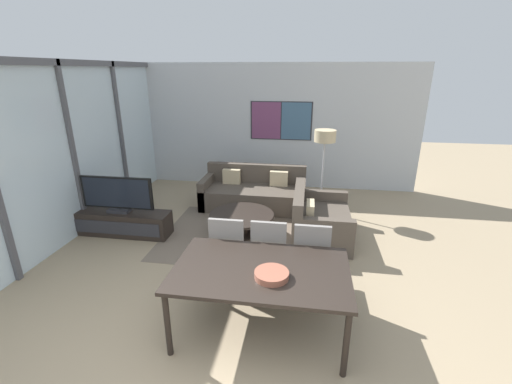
{
  "coord_description": "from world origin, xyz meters",
  "views": [
    {
      "loc": [
        0.91,
        -1.91,
        2.65
      ],
      "look_at": [
        0.19,
        2.77,
        0.95
      ],
      "focal_mm": 24.0,
      "sensor_mm": 36.0,
      "label": 1
    }
  ],
  "objects_px": {
    "coffee_table": "(242,219)",
    "sofa_main": "(254,193)",
    "dining_chair_left": "(229,248)",
    "floor_lamp": "(325,141)",
    "tv_console": "(121,223)",
    "dining_table": "(261,274)",
    "television": "(117,195)",
    "dining_chair_right": "(311,255)",
    "dining_chair_centre": "(269,251)",
    "fruit_bowl": "(272,274)",
    "sofa_side": "(317,222)"
  },
  "relations": [
    {
      "from": "sofa_main",
      "to": "floor_lamp",
      "type": "distance_m",
      "value": 1.75
    },
    {
      "from": "tv_console",
      "to": "floor_lamp",
      "type": "relative_size",
      "value": 1.05
    },
    {
      "from": "dining_chair_left",
      "to": "dining_table",
      "type": "bearing_deg",
      "value": -55.68
    },
    {
      "from": "tv_console",
      "to": "television",
      "type": "relative_size",
      "value": 1.37
    },
    {
      "from": "television",
      "to": "coffee_table",
      "type": "distance_m",
      "value": 2.09
    },
    {
      "from": "sofa_side",
      "to": "coffee_table",
      "type": "relative_size",
      "value": 1.28
    },
    {
      "from": "tv_console",
      "to": "sofa_side",
      "type": "distance_m",
      "value": 3.29
    },
    {
      "from": "television",
      "to": "fruit_bowl",
      "type": "bearing_deg",
      "value": -36.33
    },
    {
      "from": "floor_lamp",
      "to": "dining_chair_left",
      "type": "bearing_deg",
      "value": -114.73
    },
    {
      "from": "sofa_main",
      "to": "dining_chair_centre",
      "type": "height_order",
      "value": "dining_chair_centre"
    },
    {
      "from": "tv_console",
      "to": "dining_table",
      "type": "bearing_deg",
      "value": -35.52
    },
    {
      "from": "sofa_side",
      "to": "floor_lamp",
      "type": "relative_size",
      "value": 0.86
    },
    {
      "from": "dining_chair_left",
      "to": "floor_lamp",
      "type": "relative_size",
      "value": 0.6
    },
    {
      "from": "sofa_main",
      "to": "dining_chair_right",
      "type": "height_order",
      "value": "dining_chair_right"
    },
    {
      "from": "coffee_table",
      "to": "sofa_main",
      "type": "bearing_deg",
      "value": 90.0
    },
    {
      "from": "dining_chair_left",
      "to": "television",
      "type": "bearing_deg",
      "value": 151.92
    },
    {
      "from": "dining_table",
      "to": "tv_console",
      "type": "bearing_deg",
      "value": 144.48
    },
    {
      "from": "tv_console",
      "to": "floor_lamp",
      "type": "bearing_deg",
      "value": 24.37
    },
    {
      "from": "sofa_side",
      "to": "fruit_bowl",
      "type": "bearing_deg",
      "value": 168.63
    },
    {
      "from": "coffee_table",
      "to": "floor_lamp",
      "type": "height_order",
      "value": "floor_lamp"
    },
    {
      "from": "dining_chair_right",
      "to": "floor_lamp",
      "type": "distance_m",
      "value": 2.83
    },
    {
      "from": "dining_table",
      "to": "fruit_bowl",
      "type": "xyz_separation_m",
      "value": [
        0.12,
        -0.15,
        0.1
      ]
    },
    {
      "from": "dining_chair_right",
      "to": "fruit_bowl",
      "type": "xyz_separation_m",
      "value": [
        -0.39,
        -0.89,
        0.26
      ]
    },
    {
      "from": "dining_table",
      "to": "dining_chair_right",
      "type": "height_order",
      "value": "dining_chair_right"
    },
    {
      "from": "coffee_table",
      "to": "dining_chair_right",
      "type": "distance_m",
      "value": 1.83
    },
    {
      "from": "sofa_main",
      "to": "dining_table",
      "type": "distance_m",
      "value": 3.57
    },
    {
      "from": "sofa_main",
      "to": "dining_table",
      "type": "relative_size",
      "value": 1.15
    },
    {
      "from": "dining_table",
      "to": "sofa_main",
      "type": "bearing_deg",
      "value": 100.14
    },
    {
      "from": "coffee_table",
      "to": "dining_chair_centre",
      "type": "distance_m",
      "value": 1.55
    },
    {
      "from": "dining_chair_left",
      "to": "floor_lamp",
      "type": "height_order",
      "value": "floor_lamp"
    },
    {
      "from": "sofa_side",
      "to": "dining_chair_centre",
      "type": "distance_m",
      "value": 1.67
    },
    {
      "from": "dining_table",
      "to": "dining_chair_right",
      "type": "xyz_separation_m",
      "value": [
        0.51,
        0.74,
        -0.16
      ]
    },
    {
      "from": "sofa_main",
      "to": "dining_chair_right",
      "type": "distance_m",
      "value": 2.99
    },
    {
      "from": "sofa_side",
      "to": "floor_lamp",
      "type": "height_order",
      "value": "floor_lamp"
    },
    {
      "from": "dining_chair_right",
      "to": "floor_lamp",
      "type": "height_order",
      "value": "floor_lamp"
    },
    {
      "from": "sofa_side",
      "to": "tv_console",
      "type": "bearing_deg",
      "value": 96.86
    },
    {
      "from": "fruit_bowl",
      "to": "floor_lamp",
      "type": "distance_m",
      "value": 3.67
    },
    {
      "from": "sofa_main",
      "to": "tv_console",
      "type": "bearing_deg",
      "value": -141.79
    },
    {
      "from": "fruit_bowl",
      "to": "television",
      "type": "bearing_deg",
      "value": 143.67
    },
    {
      "from": "sofa_side",
      "to": "dining_table",
      "type": "xyz_separation_m",
      "value": [
        -0.61,
        -2.29,
        0.42
      ]
    },
    {
      "from": "fruit_bowl",
      "to": "floor_lamp",
      "type": "xyz_separation_m",
      "value": [
        0.59,
        3.57,
        0.61
      ]
    },
    {
      "from": "tv_console",
      "to": "sofa_side",
      "type": "xyz_separation_m",
      "value": [
        3.27,
        0.39,
        0.07
      ]
    },
    {
      "from": "coffee_table",
      "to": "dining_chair_left",
      "type": "xyz_separation_m",
      "value": [
        0.11,
        -1.4,
        0.23
      ]
    },
    {
      "from": "coffee_table",
      "to": "fruit_bowl",
      "type": "relative_size",
      "value": 3.2
    },
    {
      "from": "tv_console",
      "to": "sofa_main",
      "type": "height_order",
      "value": "sofa_main"
    },
    {
      "from": "dining_chair_left",
      "to": "tv_console",
      "type": "bearing_deg",
      "value": 151.94
    },
    {
      "from": "dining_chair_centre",
      "to": "tv_console",
      "type": "bearing_deg",
      "value": 156.8
    },
    {
      "from": "sofa_side",
      "to": "floor_lamp",
      "type": "xyz_separation_m",
      "value": [
        0.1,
        1.13,
        1.13
      ]
    },
    {
      "from": "dining_chair_right",
      "to": "dining_chair_centre",
      "type": "bearing_deg",
      "value": 178.06
    },
    {
      "from": "sofa_main",
      "to": "fruit_bowl",
      "type": "bearing_deg",
      "value": -78.37
    }
  ]
}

